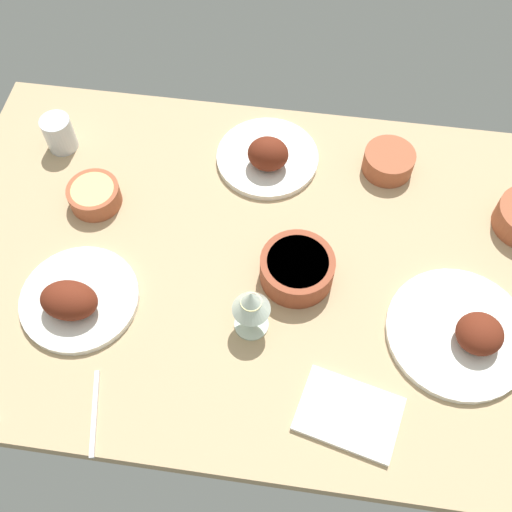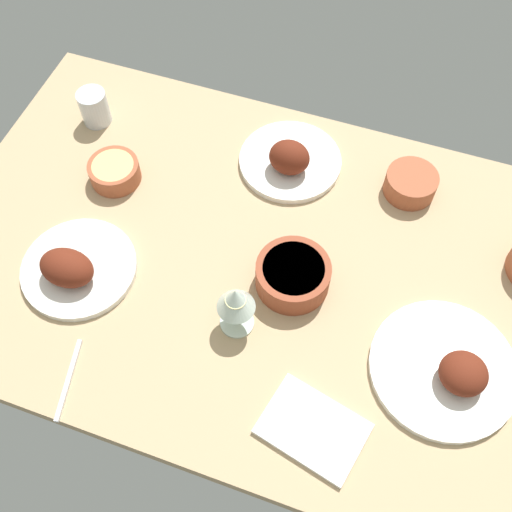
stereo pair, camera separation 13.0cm
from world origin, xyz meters
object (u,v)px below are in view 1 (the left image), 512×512
Objects in this scene: bowl_pasta at (94,195)px; wine_glass at (251,303)px; fork_loose at (95,413)px; plate_near_viewer at (268,156)px; plate_far_side at (75,299)px; water_tumbler at (59,134)px; bowl_onions at (297,268)px; bowl_soup at (389,161)px; plate_center_main at (464,333)px; folded_napkin at (349,414)px.

bowl_pasta is 47.65cm from wine_glass.
bowl_pasta is 0.71× the size of fork_loose.
plate_near_viewer reaches higher than fork_loose.
water_tumbler is at bearing -68.96° from plate_far_side.
bowl_onions is 0.95× the size of fork_loose.
bowl_soup is 84.95cm from fork_loose.
wine_glass reaches higher than plate_near_viewer.
fork_loose is at bearing 39.88° from wine_glass.
wine_glass reaches higher than plate_center_main.
fork_loose is (24.26, 64.42, -2.21)cm from plate_near_viewer.
plate_center_main is 1.54× the size of folded_napkin.
water_tumbler is (78.01, 3.88, 1.46)cm from bowl_soup.
bowl_onions is 0.83× the size of folded_napkin.
plate_near_viewer is at bearing -41.17° from plate_center_main.
plate_far_side is 45.92cm from bowl_onions.
water_tumbler is 0.53× the size of fork_loose.
fork_loose is at bearing 51.83° from bowl_soup.
fork_loose is at bearing 7.79° from folded_napkin.
bowl_onions is at bearing -163.36° from plate_far_side.
plate_far_side is 1.49× the size of fork_loose.
water_tumbler is at bearing -50.55° from bowl_pasta.
plate_center_main is 1.17× the size of plate_far_side.
plate_center_main reaches higher than bowl_pasta.
water_tumbler is at bearing 1.79° from plate_near_viewer.
bowl_soup is 36.82cm from bowl_onions.
wine_glass is (-36.19, -0.61, 7.31)cm from plate_far_side.
bowl_pasta reaches higher than folded_napkin.
water_tumbler is at bearing -38.00° from wine_glass.
water_tumbler is (52.08, -40.68, -5.53)cm from wine_glass.
fork_loose is (-25.53, 62.86, -3.99)cm from water_tumbler.
bowl_onions is (-47.39, 12.98, 0.79)cm from bowl_pasta.
folded_napkin is at bearing -94.27° from fork_loose.
plate_near_viewer is 40.88cm from bowl_pasta.
folded_napkin is at bearing 145.65° from bowl_pasta.
plate_near_viewer is 31.39cm from bowl_onions.
bowl_onions is at bearing -56.76° from fork_loose.
wine_glass is at bearing 93.10° from plate_near_viewer.
water_tumbler is at bearing -21.62° from plate_center_main.
folded_napkin is (-72.81, 56.39, -3.79)cm from water_tumbler.
wine_glass reaches higher than plate_far_side.
plate_near_viewer is at bearing 4.72° from bowl_soup.
plate_center_main is at bearing -175.54° from wine_glass.
plate_center_main is 84.79cm from bowl_pasta.
plate_near_viewer is at bearing -155.85° from bowl_pasta.
plate_far_side is at bearing 111.04° from water_tumbler.
plate_center_main is 2.06× the size of wine_glass.
plate_near_viewer reaches higher than bowl_soup.
folded_napkin is at bearing 111.66° from plate_near_viewer.
plate_far_side is at bearing 16.64° from bowl_onions.
bowl_soup is 60.55cm from folded_napkin.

